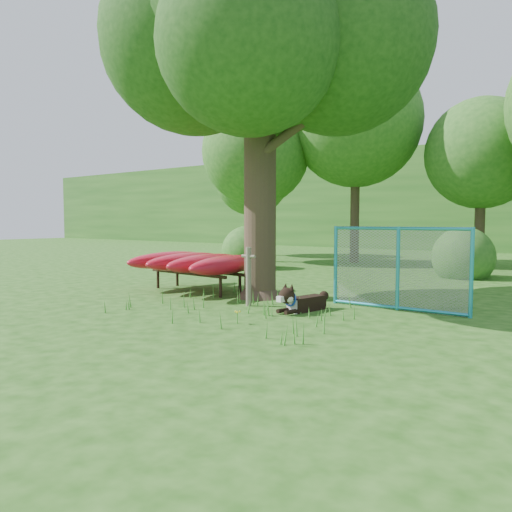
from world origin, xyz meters
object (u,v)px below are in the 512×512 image
Objects in this scene: fence_section at (398,268)px; husky_dog at (300,301)px; oak_tree at (259,28)px; kayak_rack at (197,262)px.

husky_dog is at bearing -136.39° from fence_section.
husky_dog is at bearing -30.53° from oak_tree.
oak_tree reaches higher than kayak_rack.
kayak_rack reaches higher than husky_dog.
oak_tree is 3.06× the size of kayak_rack.
oak_tree is at bearing 10.51° from kayak_rack.
kayak_rack is 1.05× the size of fence_section.
fence_section reaches higher than kayak_rack.
oak_tree is 3.23× the size of fence_section.
fence_section is at bearing 5.30° from oak_tree.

